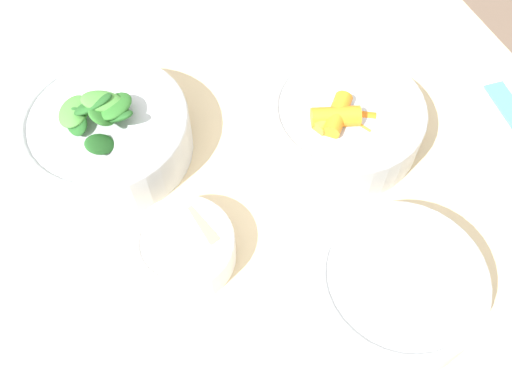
# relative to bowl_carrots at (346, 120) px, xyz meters

# --- Properties ---
(ground_plane) EXTENTS (10.00, 10.00, 0.00)m
(ground_plane) POSITION_rel_bowl_carrots_xyz_m (0.02, -0.13, -0.79)
(ground_plane) COLOR brown
(dining_table) EXTENTS (1.18, 0.83, 0.76)m
(dining_table) POSITION_rel_bowl_carrots_xyz_m (0.02, -0.13, -0.15)
(dining_table) COLOR beige
(dining_table) RESTS_ON ground_plane
(bowl_carrots) EXTENTS (0.19, 0.19, 0.07)m
(bowl_carrots) POSITION_rel_bowl_carrots_xyz_m (0.00, 0.00, 0.00)
(bowl_carrots) COLOR silver
(bowl_carrots) RESTS_ON dining_table
(bowl_greens) EXTENTS (0.20, 0.20, 0.10)m
(bowl_greens) POSITION_rel_bowl_carrots_xyz_m (-0.10, -0.27, 0.00)
(bowl_greens) COLOR silver
(bowl_greens) RESTS_ON dining_table
(bowl_beans_hotdog) EXTENTS (0.17, 0.17, 0.06)m
(bowl_beans_hotdog) POSITION_rel_bowl_carrots_xyz_m (0.21, -0.05, -0.00)
(bowl_beans_hotdog) COLOR silver
(bowl_beans_hotdog) RESTS_ON dining_table
(bowl_cookies) EXTENTS (0.11, 0.11, 0.04)m
(bowl_cookies) POSITION_rel_bowl_carrots_xyz_m (0.07, -0.24, -0.01)
(bowl_cookies) COLOR white
(bowl_cookies) RESTS_ON dining_table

